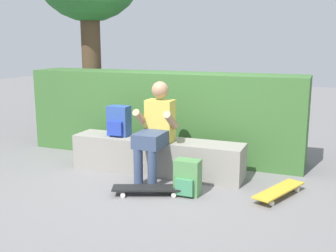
{
  "coord_description": "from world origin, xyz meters",
  "views": [
    {
      "loc": [
        2.0,
        -4.32,
        1.67
      ],
      "look_at": [
        0.12,
        0.44,
        0.61
      ],
      "focal_mm": 43.31,
      "sensor_mm": 36.0,
      "label": 1
    }
  ],
  "objects_px": {
    "person_skater": "(156,128)",
    "skateboard_beside_bench": "(279,190)",
    "bench_main": "(156,156)",
    "skateboard_near_person": "(148,188)",
    "backpack_on_bench": "(119,121)",
    "backpack_on_ground": "(187,178)"
  },
  "relations": [
    {
      "from": "bench_main",
      "to": "person_skater",
      "type": "xyz_separation_m",
      "value": [
        0.08,
        -0.21,
        0.42
      ]
    },
    {
      "from": "skateboard_near_person",
      "to": "backpack_on_ground",
      "type": "xyz_separation_m",
      "value": [
        0.4,
        0.17,
        0.12
      ]
    },
    {
      "from": "person_skater",
      "to": "skateboard_beside_bench",
      "type": "xyz_separation_m",
      "value": [
        1.5,
        -0.08,
        -0.57
      ]
    },
    {
      "from": "person_skater",
      "to": "backpack_on_ground",
      "type": "xyz_separation_m",
      "value": [
        0.54,
        -0.38,
        -0.45
      ]
    },
    {
      "from": "person_skater",
      "to": "skateboard_beside_bench",
      "type": "distance_m",
      "value": 1.61
    },
    {
      "from": "person_skater",
      "to": "bench_main",
      "type": "bearing_deg",
      "value": 111.51
    },
    {
      "from": "bench_main",
      "to": "backpack_on_ground",
      "type": "xyz_separation_m",
      "value": [
        0.63,
        -0.59,
        -0.03
      ]
    },
    {
      "from": "bench_main",
      "to": "skateboard_near_person",
      "type": "bearing_deg",
      "value": -73.24
    },
    {
      "from": "skateboard_near_person",
      "to": "backpack_on_bench",
      "type": "xyz_separation_m",
      "value": [
        -0.76,
        0.75,
        0.57
      ]
    },
    {
      "from": "backpack_on_bench",
      "to": "backpack_on_ground",
      "type": "bearing_deg",
      "value": -26.67
    },
    {
      "from": "person_skater",
      "to": "backpack_on_ground",
      "type": "distance_m",
      "value": 0.8
    },
    {
      "from": "bench_main",
      "to": "skateboard_near_person",
      "type": "distance_m",
      "value": 0.81
    },
    {
      "from": "skateboard_near_person",
      "to": "backpack_on_ground",
      "type": "distance_m",
      "value": 0.45
    },
    {
      "from": "backpack_on_bench",
      "to": "backpack_on_ground",
      "type": "height_order",
      "value": "backpack_on_bench"
    },
    {
      "from": "person_skater",
      "to": "skateboard_near_person",
      "type": "bearing_deg",
      "value": -75.12
    },
    {
      "from": "skateboard_near_person",
      "to": "backpack_on_bench",
      "type": "bearing_deg",
      "value": 135.45
    },
    {
      "from": "bench_main",
      "to": "skateboard_near_person",
      "type": "height_order",
      "value": "bench_main"
    },
    {
      "from": "skateboard_near_person",
      "to": "person_skater",
      "type": "bearing_deg",
      "value": 104.88
    },
    {
      "from": "backpack_on_ground",
      "to": "bench_main",
      "type": "bearing_deg",
      "value": 136.61
    },
    {
      "from": "bench_main",
      "to": "person_skater",
      "type": "relative_size",
      "value": 1.89
    },
    {
      "from": "bench_main",
      "to": "skateboard_near_person",
      "type": "xyz_separation_m",
      "value": [
        0.23,
        -0.76,
        -0.15
      ]
    },
    {
      "from": "skateboard_beside_bench",
      "to": "backpack_on_ground",
      "type": "bearing_deg",
      "value": -162.66
    }
  ]
}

